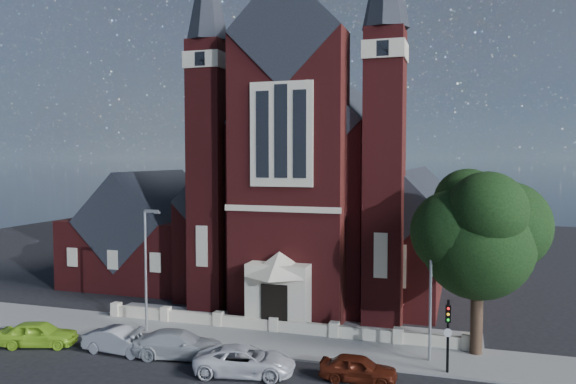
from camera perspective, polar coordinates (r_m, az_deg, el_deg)
name	(u,v)px	position (r m, az deg, el deg)	size (l,w,h in m)	color
ground	(309,301)	(45.66, 2.12, -11.01)	(120.00, 120.00, 0.00)	black
pavement_strip	(264,342)	(36.05, -2.44, -15.00)	(60.00, 5.00, 0.12)	gray
forecourt_paving	(284,324)	(39.66, -0.42, -13.26)	(26.00, 3.00, 0.14)	gray
forecourt_wall	(275,333)	(37.84, -1.38, -14.09)	(24.00, 0.40, 0.90)	beige
church	(332,193)	(52.02, 4.45, -0.11)	(20.01, 34.90, 29.20)	#551616
parish_hall	(152,238)	(53.88, -13.69, -4.53)	(12.00, 12.20, 10.24)	#551616
street_tree	(480,237)	(33.67, 18.94, -4.32)	(6.40, 6.60, 10.70)	black
street_lamp_left	(147,263)	(37.82, -14.15, -7.02)	(1.16, 0.22, 8.09)	gray
street_lamp_right	(432,281)	(32.42, 14.45, -8.78)	(1.16, 0.22, 8.09)	gray
traffic_signal	(448,327)	(31.35, 15.95, -13.03)	(0.28, 0.42, 4.00)	black
car_lime_van	(39,334)	(38.19, -24.00, -13.02)	(1.81, 4.51, 1.54)	#94CC28
car_silver_a	(120,341)	(35.35, -16.71, -14.28)	(1.54, 4.43, 1.46)	#929499
car_silver_b	(179,344)	(33.86, -11.04, -14.92)	(2.15, 5.28, 1.53)	#A1A5A9
car_white_suv	(245,361)	(30.95, -4.38, -16.72)	(2.46, 5.32, 1.48)	silver
car_dark_red	(358,368)	(30.27, 7.15, -17.33)	(1.60, 3.96, 1.35)	#4E1A0D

